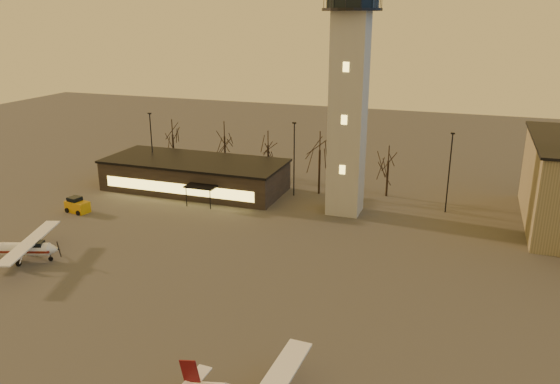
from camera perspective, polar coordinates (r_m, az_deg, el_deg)
name	(u,v)px	position (r m, az deg, el deg)	size (l,w,h in m)	color
ground	(255,338)	(43.27, -2.60, -14.99)	(220.00, 220.00, 0.00)	#3B3836
control_tower	(349,80)	(65.44, 7.26, 11.52)	(6.80, 6.80, 32.60)	#A39F9A
terminal	(195,175)	(77.70, -8.87, 1.80)	(25.40, 12.20, 4.30)	black
light_poles	(352,168)	(68.37, 7.49, 2.46)	(58.50, 12.25, 10.14)	black
tree_row	(268,142)	(79.72, -1.27, 5.23)	(37.20, 9.20, 8.80)	black
cessna_rear	(28,251)	(60.43, -24.86, -5.62)	(9.08, 11.14, 3.11)	silver
service_cart	(77,206)	(72.93, -20.43, -1.41)	(3.25, 2.37, 1.90)	#C2890B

